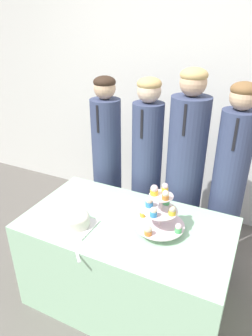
{
  "coord_description": "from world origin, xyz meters",
  "views": [
    {
      "loc": [
        0.7,
        -1.06,
        1.89
      ],
      "look_at": [
        -0.02,
        0.42,
        1.08
      ],
      "focal_mm": 32.0,
      "sensor_mm": 36.0,
      "label": 1
    }
  ],
  "objects_px": {
    "round_cake": "(77,220)",
    "cupcake_stand": "(160,212)",
    "student_1": "(146,174)",
    "student_2": "(184,179)",
    "student_3": "(227,190)",
    "student_0": "(107,167)",
    "cake_knife": "(73,238)"
  },
  "relations": [
    {
      "from": "cake_knife",
      "to": "student_3",
      "type": "relative_size",
      "value": 0.16
    },
    {
      "from": "round_cake",
      "to": "cupcake_stand",
      "type": "relative_size",
      "value": 0.66
    },
    {
      "from": "cake_knife",
      "to": "student_2",
      "type": "distance_m",
      "value": 1.0
    },
    {
      "from": "student_1",
      "to": "student_2",
      "type": "distance_m",
      "value": 0.32
    },
    {
      "from": "student_3",
      "to": "student_2",
      "type": "bearing_deg",
      "value": 180.0
    },
    {
      "from": "student_2",
      "to": "student_1",
      "type": "bearing_deg",
      "value": -180.0
    },
    {
      "from": "cupcake_stand",
      "to": "student_0",
      "type": "bearing_deg",
      "value": 139.36
    },
    {
      "from": "cake_knife",
      "to": "student_0",
      "type": "xyz_separation_m",
      "value": [
        -0.27,
        0.9,
        0.03
      ]
    },
    {
      "from": "round_cake",
      "to": "student_2",
      "type": "height_order",
      "value": "student_2"
    },
    {
      "from": "round_cake",
      "to": "student_1",
      "type": "relative_size",
      "value": 0.14
    },
    {
      "from": "cupcake_stand",
      "to": "student_1",
      "type": "height_order",
      "value": "student_1"
    },
    {
      "from": "cupcake_stand",
      "to": "student_0",
      "type": "relative_size",
      "value": 0.22
    },
    {
      "from": "student_0",
      "to": "cake_knife",
      "type": "bearing_deg",
      "value": -73.53
    },
    {
      "from": "cake_knife",
      "to": "student_3",
      "type": "bearing_deg",
      "value": 96.4
    },
    {
      "from": "round_cake",
      "to": "cupcake_stand",
      "type": "xyz_separation_m",
      "value": [
        0.49,
        0.18,
        0.1
      ]
    },
    {
      "from": "round_cake",
      "to": "student_1",
      "type": "xyz_separation_m",
      "value": [
        0.15,
        0.79,
        -0.0
      ]
    },
    {
      "from": "cake_knife",
      "to": "student_2",
      "type": "xyz_separation_m",
      "value": [
        0.43,
        0.9,
        0.07
      ]
    },
    {
      "from": "student_1",
      "to": "student_3",
      "type": "relative_size",
      "value": 0.99
    },
    {
      "from": "student_1",
      "to": "student_2",
      "type": "bearing_deg",
      "value": 0.0
    },
    {
      "from": "student_0",
      "to": "student_2",
      "type": "xyz_separation_m",
      "value": [
        0.69,
        0.0,
        0.04
      ]
    },
    {
      "from": "cupcake_stand",
      "to": "student_0",
      "type": "distance_m",
      "value": 0.94
    },
    {
      "from": "cake_knife",
      "to": "student_1",
      "type": "bearing_deg",
      "value": 129.69
    },
    {
      "from": "cake_knife",
      "to": "round_cake",
      "type": "bearing_deg",
      "value": 159.66
    },
    {
      "from": "student_0",
      "to": "student_3",
      "type": "xyz_separation_m",
      "value": [
        1.03,
        0.0,
        0.02
      ]
    },
    {
      "from": "student_1",
      "to": "student_3",
      "type": "xyz_separation_m",
      "value": [
        0.65,
        0.0,
        0.01
      ]
    },
    {
      "from": "cake_knife",
      "to": "student_0",
      "type": "distance_m",
      "value": 0.94
    },
    {
      "from": "cupcake_stand",
      "to": "student_3",
      "type": "xyz_separation_m",
      "value": [
        0.31,
        0.61,
        -0.09
      ]
    },
    {
      "from": "round_cake",
      "to": "student_0",
      "type": "xyz_separation_m",
      "value": [
        -0.22,
        0.79,
        -0.02
      ]
    },
    {
      "from": "student_1",
      "to": "student_2",
      "type": "xyz_separation_m",
      "value": [
        0.32,
        0.0,
        0.02
      ]
    },
    {
      "from": "cake_knife",
      "to": "student_3",
      "type": "distance_m",
      "value": 1.18
    },
    {
      "from": "student_2",
      "to": "round_cake",
      "type": "bearing_deg",
      "value": -120.87
    },
    {
      "from": "cupcake_stand",
      "to": "round_cake",
      "type": "bearing_deg",
      "value": -159.79
    }
  ]
}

